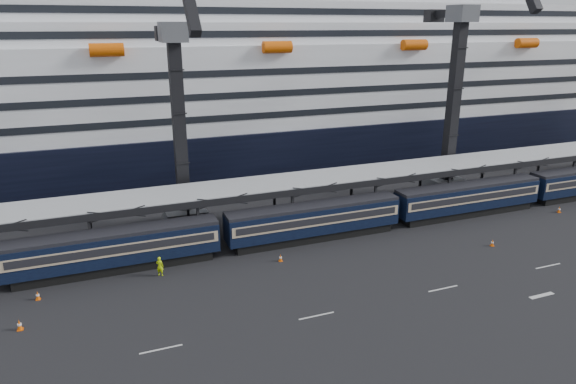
# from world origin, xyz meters

# --- Properties ---
(ground) EXTENTS (260.00, 260.00, 0.00)m
(ground) POSITION_xyz_m (0.00, 0.00, 0.00)
(ground) COLOR black
(ground) RESTS_ON ground
(lane_markings) EXTENTS (111.00, 4.27, 0.02)m
(lane_markings) POSITION_xyz_m (8.15, -5.23, 0.01)
(lane_markings) COLOR beige
(lane_markings) RESTS_ON ground
(train) EXTENTS (133.05, 3.00, 4.05)m
(train) POSITION_xyz_m (-4.65, 10.00, 2.20)
(train) COLOR black
(train) RESTS_ON ground
(canopy) EXTENTS (130.00, 6.25, 5.53)m
(canopy) POSITION_xyz_m (0.00, 14.00, 5.25)
(canopy) COLOR #909498
(canopy) RESTS_ON ground
(cruise_ship) EXTENTS (214.09, 28.84, 34.00)m
(cruise_ship) POSITION_xyz_m (-1.08, 45.99, 12.34)
(cruise_ship) COLOR black
(cruise_ship) RESTS_ON ground
(crane_dark_near) EXTENTS (4.50, 17.75, 35.08)m
(crane_dark_near) POSITION_xyz_m (-20.00, 18.59, 11.93)
(crane_dark_near) COLOR #4B4C52
(crane_dark_near) RESTS_ON ground
(crane_dark_mid) EXTENTS (4.50, 18.24, 39.64)m
(crane_dark_mid) POSITION_xyz_m (15.00, 17.59, 13.36)
(crane_dark_mid) COLOR #4B4C52
(crane_dark_mid) RESTS_ON ground
(worker) EXTENTS (0.81, 0.74, 1.85)m
(worker) POSITION_xyz_m (-24.44, 7.39, 0.92)
(worker) COLOR #BAE30B
(worker) RESTS_ON ground
(traffic_cone_a) EXTENTS (0.43, 0.43, 0.87)m
(traffic_cone_a) POSITION_xyz_m (-35.48, 2.29, 0.43)
(traffic_cone_a) COLOR #E35507
(traffic_cone_a) RESTS_ON ground
(traffic_cone_b) EXTENTS (0.39, 0.39, 0.78)m
(traffic_cone_b) POSITION_xyz_m (-34.53, 6.69, 0.39)
(traffic_cone_b) COLOR #E35507
(traffic_cone_b) RESTS_ON ground
(traffic_cone_c) EXTENTS (0.37, 0.37, 0.74)m
(traffic_cone_c) POSITION_xyz_m (-13.21, 6.19, 0.36)
(traffic_cone_c) COLOR #E35507
(traffic_cone_c) RESTS_ON ground
(traffic_cone_d) EXTENTS (0.37, 0.37, 0.73)m
(traffic_cone_d) POSITION_xyz_m (8.39, 1.62, 0.36)
(traffic_cone_d) COLOR #E35507
(traffic_cone_d) RESTS_ON ground
(traffic_cone_e) EXTENTS (0.39, 0.39, 0.79)m
(traffic_cone_e) POSITION_xyz_m (23.06, 6.56, 0.39)
(traffic_cone_e) COLOR #E35507
(traffic_cone_e) RESTS_ON ground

